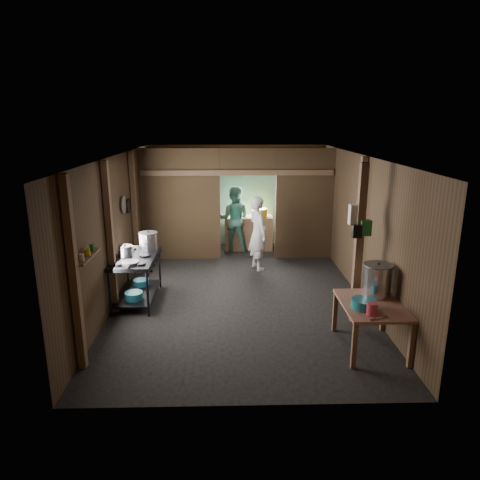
{
  "coord_description": "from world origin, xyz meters",
  "views": [
    {
      "loc": [
        -0.21,
        -7.95,
        3.22
      ],
      "look_at": [
        0.0,
        -0.2,
        1.1
      ],
      "focal_mm": 33.03,
      "sensor_mm": 36.0,
      "label": 1
    }
  ],
  "objects_px": {
    "gas_range": "(137,279)",
    "stove_pot_large": "(149,241)",
    "stock_pot": "(377,280)",
    "prep_table": "(370,326)",
    "yellow_tub": "(260,213)",
    "cook": "(258,233)",
    "pink_bucket": "(372,309)"
  },
  "relations": [
    {
      "from": "gas_range",
      "to": "stove_pot_large",
      "type": "height_order",
      "value": "stove_pot_large"
    },
    {
      "from": "stock_pot",
      "to": "stove_pot_large",
      "type": "bearing_deg",
      "value": 152.41
    },
    {
      "from": "prep_table",
      "to": "yellow_tub",
      "type": "relative_size",
      "value": 3.18
    },
    {
      "from": "gas_range",
      "to": "stock_pot",
      "type": "xyz_separation_m",
      "value": [
        3.87,
        -1.5,
        0.49
      ]
    },
    {
      "from": "stove_pot_large",
      "to": "cook",
      "type": "xyz_separation_m",
      "value": [
        2.14,
        1.33,
        -0.2
      ]
    },
    {
      "from": "prep_table",
      "to": "stock_pot",
      "type": "bearing_deg",
      "value": 63.19
    },
    {
      "from": "gas_range",
      "to": "stove_pot_large",
      "type": "relative_size",
      "value": 4.16
    },
    {
      "from": "stock_pot",
      "to": "yellow_tub",
      "type": "height_order",
      "value": "stock_pot"
    },
    {
      "from": "gas_range",
      "to": "pink_bucket",
      "type": "bearing_deg",
      "value": -31.29
    },
    {
      "from": "gas_range",
      "to": "yellow_tub",
      "type": "height_order",
      "value": "yellow_tub"
    },
    {
      "from": "stove_pot_large",
      "to": "stock_pot",
      "type": "bearing_deg",
      "value": -27.59
    },
    {
      "from": "gas_range",
      "to": "yellow_tub",
      "type": "relative_size",
      "value": 3.95
    },
    {
      "from": "pink_bucket",
      "to": "cook",
      "type": "height_order",
      "value": "cook"
    },
    {
      "from": "cook",
      "to": "gas_range",
      "type": "bearing_deg",
      "value": 105.34
    },
    {
      "from": "pink_bucket",
      "to": "cook",
      "type": "relative_size",
      "value": 0.1
    },
    {
      "from": "gas_range",
      "to": "prep_table",
      "type": "distance_m",
      "value": 4.13
    },
    {
      "from": "yellow_tub",
      "to": "cook",
      "type": "bearing_deg",
      "value": -95.69
    },
    {
      "from": "gas_range",
      "to": "prep_table",
      "type": "height_order",
      "value": "gas_range"
    },
    {
      "from": "stove_pot_large",
      "to": "gas_range",
      "type": "bearing_deg",
      "value": -111.39
    },
    {
      "from": "prep_table",
      "to": "cook",
      "type": "distance_m",
      "value": 3.87
    },
    {
      "from": "stove_pot_large",
      "to": "yellow_tub",
      "type": "distance_m",
      "value": 3.69
    },
    {
      "from": "cook",
      "to": "prep_table",
      "type": "bearing_deg",
      "value": 179.27
    },
    {
      "from": "pink_bucket",
      "to": "stock_pot",
      "type": "bearing_deg",
      "value": 67.25
    },
    {
      "from": "gas_range",
      "to": "cook",
      "type": "xyz_separation_m",
      "value": [
        2.31,
        1.77,
        0.39
      ]
    },
    {
      "from": "prep_table",
      "to": "yellow_tub",
      "type": "distance_m",
      "value": 5.32
    },
    {
      "from": "pink_bucket",
      "to": "yellow_tub",
      "type": "bearing_deg",
      "value": 101.46
    },
    {
      "from": "prep_table",
      "to": "stove_pot_large",
      "type": "relative_size",
      "value": 3.34
    },
    {
      "from": "gas_range",
      "to": "yellow_tub",
      "type": "distance_m",
      "value": 4.17
    },
    {
      "from": "stove_pot_large",
      "to": "pink_bucket",
      "type": "xyz_separation_m",
      "value": [
        3.41,
        -2.61,
        -0.24
      ]
    },
    {
      "from": "prep_table",
      "to": "yellow_tub",
      "type": "bearing_deg",
      "value": 103.59
    },
    {
      "from": "yellow_tub",
      "to": "cook",
      "type": "relative_size",
      "value": 0.23
    },
    {
      "from": "stock_pot",
      "to": "gas_range",
      "type": "bearing_deg",
      "value": 158.82
    }
  ]
}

